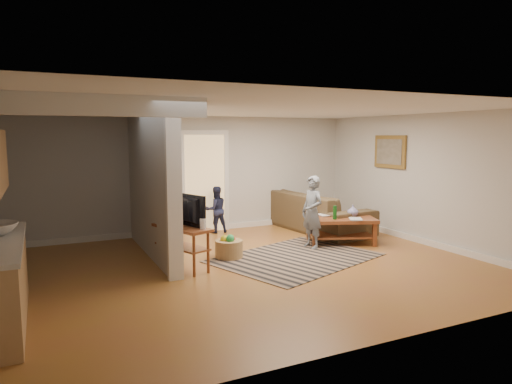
% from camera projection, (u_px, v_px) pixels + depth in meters
% --- Properties ---
extents(ground, '(7.50, 7.50, 0.00)m').
position_uv_depth(ground, '(248.00, 268.00, 7.24)').
color(ground, olive).
rests_on(ground, ground).
extents(room_shell, '(7.54, 6.02, 2.52)m').
position_uv_depth(room_shell, '(173.00, 177.00, 6.99)').
color(room_shell, beige).
rests_on(room_shell, ground).
extents(area_rug, '(3.14, 2.70, 0.01)m').
position_uv_depth(area_rug, '(296.00, 258.00, 7.80)').
color(area_rug, black).
rests_on(area_rug, ground).
extents(sofa, '(1.40, 2.94, 0.83)m').
position_uv_depth(sofa, '(314.00, 229.00, 10.25)').
color(sofa, '#4E4127').
rests_on(sofa, ground).
extents(coffee_table, '(1.48, 1.17, 0.77)m').
position_uv_depth(coffee_table, '(342.00, 223.00, 8.84)').
color(coffee_table, brown).
rests_on(coffee_table, ground).
extents(tv_console, '(0.75, 1.15, 0.93)m').
position_uv_depth(tv_console, '(183.00, 230.00, 7.12)').
color(tv_console, brown).
rests_on(tv_console, ground).
extents(speaker_left, '(0.11, 0.11, 0.93)m').
position_uv_depth(speaker_left, '(171.00, 234.00, 7.56)').
color(speaker_left, black).
rests_on(speaker_left, ground).
extents(speaker_right, '(0.14, 0.14, 1.07)m').
position_uv_depth(speaker_right, '(149.00, 215.00, 8.99)').
color(speaker_right, black).
rests_on(speaker_right, ground).
extents(toy_basket, '(0.47, 0.47, 0.42)m').
position_uv_depth(toy_basket, '(229.00, 248.00, 7.79)').
color(toy_basket, olive).
rests_on(toy_basket, ground).
extents(child, '(0.39, 0.53, 1.35)m').
position_uv_depth(child, '(312.00, 248.00, 8.53)').
color(child, slate).
rests_on(child, ground).
extents(toddler, '(0.49, 0.38, 1.01)m').
position_uv_depth(toddler, '(216.00, 233.00, 9.86)').
color(toddler, '#212646').
rests_on(toddler, ground).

